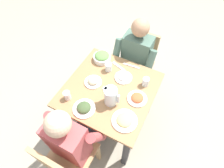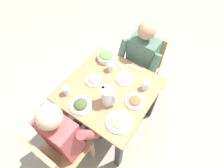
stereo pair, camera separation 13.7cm
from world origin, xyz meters
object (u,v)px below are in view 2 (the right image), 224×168
object	(u,v)px
water_pitcher	(108,96)
salad_bowl	(106,56)
dining_table	(109,95)
diner_near	(70,130)
chair_far	(144,63)
water_glass_far_right	(146,85)
plate_rice_curry	(135,101)
chair_near	(58,154)
diner_far	(137,65)
plate_beans	(94,79)
water_glass_near_right	(66,90)
plate_yoghurt	(125,78)
plate_dolmas	(81,104)
plate_fries	(119,121)
water_glass_near_left	(111,67)

from	to	relation	value
water_pitcher	salad_bowl	bearing A→B (deg)	127.41
dining_table	diner_near	bearing A→B (deg)	-97.84
chair_far	water_glass_far_right	bearing A→B (deg)	-63.91
chair_far	plate_rice_curry	bearing A→B (deg)	-70.74
chair_near	diner_near	bearing A→B (deg)	90.00
dining_table	diner_far	size ratio (longest dim) A/B	0.74
chair_near	plate_beans	distance (m)	0.77
chair_far	salad_bowl	distance (m)	0.59
salad_bowl	water_glass_near_right	xyz separation A→B (m)	(-0.05, -0.58, 0.00)
chair_far	plate_yoghurt	xyz separation A→B (m)	(0.03, -0.54, 0.28)
plate_rice_curry	chair_near	bearing A→B (deg)	-115.97
plate_dolmas	diner_far	bearing A→B (deg)	80.60
diner_far	plate_fries	size ratio (longest dim) A/B	5.13
water_pitcher	water_glass_near_right	xyz separation A→B (m)	(-0.38, -0.15, -0.05)
plate_fries	water_glass_near_right	bearing A→B (deg)	-176.94
chair_near	plate_rice_curry	xyz separation A→B (m)	(0.36, 0.73, 0.28)
diner_near	chair_far	bearing A→B (deg)	85.04
diner_near	plate_dolmas	xyz separation A→B (m)	(-0.03, 0.21, 0.13)
salad_bowl	plate_dolmas	distance (m)	0.63
plate_beans	chair_near	bearing A→B (deg)	-81.24
chair_near	diner_near	world-z (taller)	diner_near
salad_bowl	water_glass_near_right	world-z (taller)	same
water_glass_near_right	chair_near	bearing A→B (deg)	-63.04
dining_table	diner_near	size ratio (longest dim) A/B	0.74
diner_far	plate_rice_curry	size ratio (longest dim) A/B	6.19
salad_bowl	plate_beans	world-z (taller)	salad_bowl
water_glass_far_right	plate_rice_curry	bearing A→B (deg)	-91.80
chair_near	water_glass_far_right	bearing A→B (deg)	68.57
chair_far	plate_fries	distance (m)	1.04
diner_far	plate_dolmas	size ratio (longest dim) A/B	5.63
water_glass_far_right	water_glass_near_left	bearing A→B (deg)	179.19
plate_dolmas	plate_fries	world-z (taller)	plate_dolmas
chair_far	diner_near	size ratio (longest dim) A/B	0.75
diner_far	diner_near	bearing A→B (deg)	-95.92
diner_far	water_glass_near_right	xyz separation A→B (m)	(-0.34, -0.80, 0.16)
plate_beans	water_glass_near_right	world-z (taller)	water_glass_near_right
chair_near	water_glass_near_left	xyz separation A→B (m)	(-0.05, 0.93, 0.30)
water_pitcher	plate_beans	bearing A→B (deg)	155.80
diner_far	plate_dolmas	world-z (taller)	diner_far
diner_far	plate_rice_curry	xyz separation A→B (m)	(0.25, -0.51, 0.13)
plate_beans	water_glass_near_left	bearing A→B (deg)	74.84
plate_beans	plate_rice_curry	xyz separation A→B (m)	(0.47, 0.02, -0.00)
plate_fries	water_glass_near_right	xyz separation A→B (m)	(-0.57, -0.03, 0.03)
plate_yoghurt	water_glass_far_right	world-z (taller)	water_glass_far_right
diner_far	plate_dolmas	bearing A→B (deg)	-99.40
salad_bowl	plate_fries	size ratio (longest dim) A/B	0.85
chair_near	water_glass_far_right	size ratio (longest dim) A/B	9.19
chair_far	water_glass_near_left	world-z (taller)	chair_far
diner_far	plate_yoghurt	size ratio (longest dim) A/B	6.48
water_glass_far_right	chair_near	bearing A→B (deg)	-111.43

